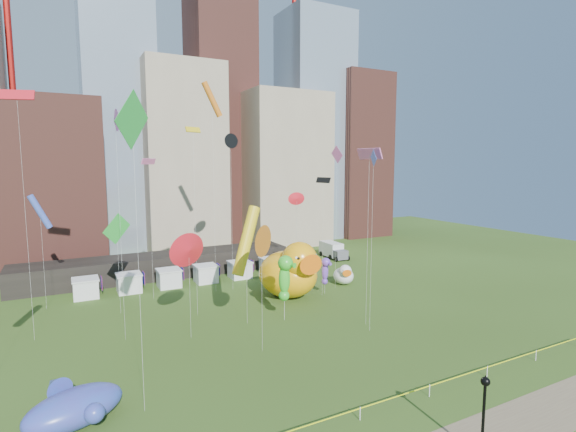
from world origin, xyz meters
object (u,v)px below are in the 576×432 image
small_duck (344,275)px  seahorse_green (285,274)px  seahorse_purple (325,269)px  lamppost (484,408)px  big_duck (290,271)px  whale_inflatable (73,406)px  box_truck (333,250)px

small_duck → seahorse_green: 16.04m
seahorse_purple → lamppost: size_ratio=0.95×
big_duck → seahorse_purple: (4.56, -0.72, -0.09)m
small_duck → whale_inflatable: small_duck is taller
small_duck → seahorse_green: (-13.25, -8.30, 3.59)m
seahorse_purple → whale_inflatable: (-28.67, -15.79, -1.99)m
small_duck → seahorse_green: bearing=-126.9°
seahorse_purple → lamppost: (-8.84, -29.78, -0.24)m
small_duck → box_truck: size_ratio=0.65×
small_duck → whale_inflatable: (-33.22, -18.24, -0.11)m
big_duck → whale_inflatable: 29.30m
box_truck → small_duck: bearing=-116.2°
lamppost → seahorse_green: bearing=89.7°
seahorse_purple → whale_inflatable: bearing=-161.0°
big_duck → lamppost: big_duck is taller
whale_inflatable → box_truck: bearing=19.3°
seahorse_purple → lamppost: bearing=-116.4°
small_duck → lamppost: bearing=-91.5°
whale_inflatable → seahorse_green: bearing=7.1°
seahorse_green → small_duck: bearing=9.5°
whale_inflatable → seahorse_purple: bearing=9.5°
big_duck → small_duck: size_ratio=2.34×
small_duck → seahorse_green: size_ratio=0.60×
lamppost → whale_inflatable: bearing=144.8°
seahorse_green → lamppost: seahorse_green is taller
lamppost → box_truck: (21.38, 46.94, -1.61)m
big_duck → lamppost: bearing=-102.9°
seahorse_green → whale_inflatable: seahorse_green is taller
seahorse_green → lamppost: (-0.14, -23.92, -1.94)m
seahorse_purple → box_truck: size_ratio=0.73×
lamppost → seahorse_purple: bearing=73.5°
big_duck → lamppost: (-4.28, -30.49, -0.33)m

